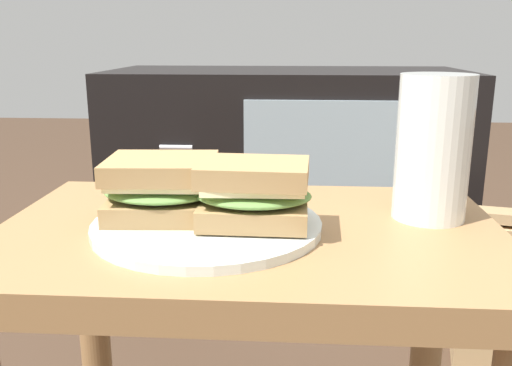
{
  "coord_description": "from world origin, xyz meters",
  "views": [
    {
      "loc": [
        0.05,
        -0.58,
        0.66
      ],
      "look_at": [
        0.01,
        0.0,
        0.51
      ],
      "focal_mm": 38.51,
      "sensor_mm": 36.0,
      "label": 1
    }
  ],
  "objects": [
    {
      "name": "paper_bag",
      "position": [
        0.49,
        0.47,
        0.17
      ],
      "size": [
        0.22,
        0.16,
        0.34
      ],
      "color": "tan",
      "rests_on": "ground"
    },
    {
      "name": "tv_cabinet",
      "position": [
        0.03,
        0.95,
        0.29
      ],
      "size": [
        0.96,
        0.46,
        0.58
      ],
      "color": "black",
      "rests_on": "ground"
    },
    {
      "name": "beer_glass",
      "position": [
        0.21,
        0.05,
        0.54
      ],
      "size": [
        0.08,
        0.08,
        0.16
      ],
      "color": "silver",
      "rests_on": "side_table"
    },
    {
      "name": "side_table",
      "position": [
        0.0,
        0.0,
        0.37
      ],
      "size": [
        0.56,
        0.36,
        0.46
      ],
      "color": "olive",
      "rests_on": "ground"
    },
    {
      "name": "sandwich_back",
      "position": [
        0.01,
        -0.02,
        0.5
      ],
      "size": [
        0.12,
        0.09,
        0.07
      ],
      "color": "#9E7A4C",
      "rests_on": "plate"
    },
    {
      "name": "plate",
      "position": [
        -0.04,
        -0.01,
        0.47
      ],
      "size": [
        0.25,
        0.25,
        0.01
      ],
      "primitive_type": "cylinder",
      "color": "silver",
      "rests_on": "side_table"
    },
    {
      "name": "sandwich_front",
      "position": [
        -0.1,
        -0.0,
        0.5
      ],
      "size": [
        0.13,
        0.11,
        0.07
      ],
      "color": "#9E7A4C",
      "rests_on": "plate"
    }
  ]
}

